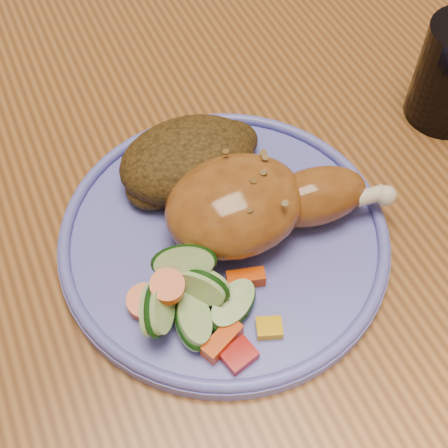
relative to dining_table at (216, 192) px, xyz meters
name	(u,v)px	position (x,y,z in m)	size (l,w,h in m)	color
ground	(220,402)	(0.00, 0.00, -0.67)	(4.00, 4.00, 0.00)	brown
dining_table	(216,192)	(0.00, 0.00, 0.00)	(0.90, 1.40, 0.75)	brown
chair_far	(81,4)	(0.00, 0.63, -0.17)	(0.42, 0.42, 0.91)	#4C2D16
plate	(224,238)	(-0.04, -0.11, 0.09)	(0.28, 0.28, 0.01)	#5B5EC5
plate_rim	(224,231)	(-0.04, -0.11, 0.10)	(0.28, 0.28, 0.01)	#5B5EC5
chicken_leg	(255,203)	(-0.01, -0.11, 0.12)	(0.19, 0.10, 0.06)	brown
rice_pilaf	(190,159)	(-0.04, -0.04, 0.12)	(0.13, 0.09, 0.05)	#453011
vegetable_pile	(191,299)	(-0.09, -0.17, 0.11)	(0.12, 0.11, 0.06)	#A50A05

